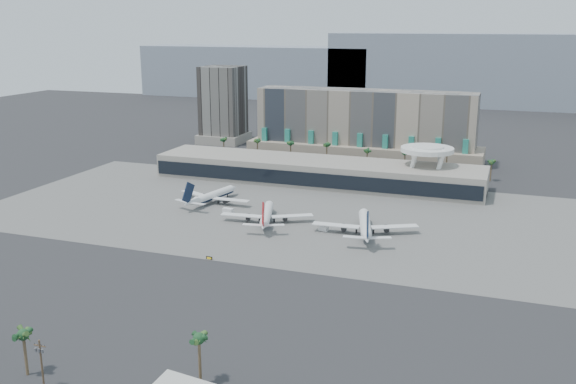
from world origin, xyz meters
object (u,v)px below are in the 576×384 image
(airliner_centre, at_px, (267,215))
(service_vehicle_b, at_px, (324,228))
(service_vehicle_a, at_px, (228,211))
(airliner_left, at_px, (212,196))
(airliner_right, at_px, (365,225))
(taxiway_sign, at_px, (209,258))
(utility_pole, at_px, (41,360))

(airliner_centre, xyz_separation_m, service_vehicle_b, (25.35, -2.30, -2.54))
(service_vehicle_b, bearing_deg, service_vehicle_a, -179.77)
(airliner_left, height_order, service_vehicle_a, airliner_left)
(airliner_right, xyz_separation_m, taxiway_sign, (-45.43, -45.79, -3.24))
(airliner_centre, bearing_deg, airliner_right, -18.05)
(utility_pole, relative_size, service_vehicle_a, 2.58)
(airliner_left, distance_m, service_vehicle_b, 64.12)
(taxiway_sign, bearing_deg, service_vehicle_b, 62.92)
(airliner_left, xyz_separation_m, service_vehicle_b, (60.14, -22.11, -2.48))
(utility_pole, distance_m, service_vehicle_a, 141.61)
(utility_pole, relative_size, airliner_right, 0.28)
(airliner_centre, bearing_deg, utility_pole, -108.07)
(service_vehicle_b, relative_size, taxiway_sign, 1.52)
(airliner_centre, relative_size, service_vehicle_b, 10.60)
(service_vehicle_a, bearing_deg, taxiway_sign, -64.73)
(service_vehicle_a, distance_m, service_vehicle_b, 47.21)
(airliner_centre, relative_size, airliner_right, 0.92)
(airliner_centre, xyz_separation_m, airliner_right, (41.94, -0.80, 0.29))
(airliner_left, relative_size, airliner_right, 0.91)
(airliner_left, distance_m, airliner_centre, 40.04)
(service_vehicle_b, height_order, taxiway_sign, service_vehicle_b)
(utility_pole, bearing_deg, airliner_centre, 88.89)
(utility_pole, height_order, taxiway_sign, utility_pole)
(airliner_right, xyz_separation_m, service_vehicle_b, (-16.59, -1.50, -2.84))
(airliner_left, relative_size, service_vehicle_a, 8.37)
(airliner_centre, xyz_separation_m, taxiway_sign, (-3.49, -46.58, -2.95))
(service_vehicle_a, relative_size, service_vehicle_b, 1.26)
(airliner_centre, height_order, airliner_right, airliner_right)
(airliner_left, xyz_separation_m, taxiway_sign, (31.30, -66.39, -2.88))
(airliner_centre, bearing_deg, airliner_left, 133.39)
(airliner_right, distance_m, service_vehicle_a, 63.41)
(utility_pole, xyz_separation_m, airliner_left, (-32.21, 153.03, -3.72))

